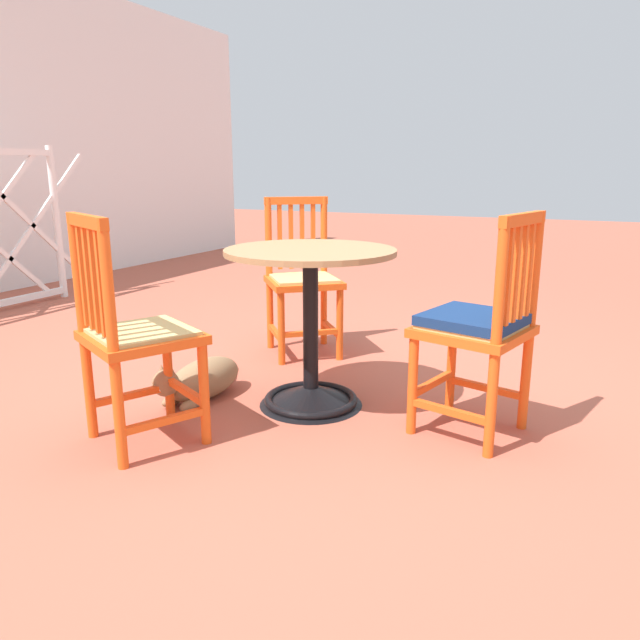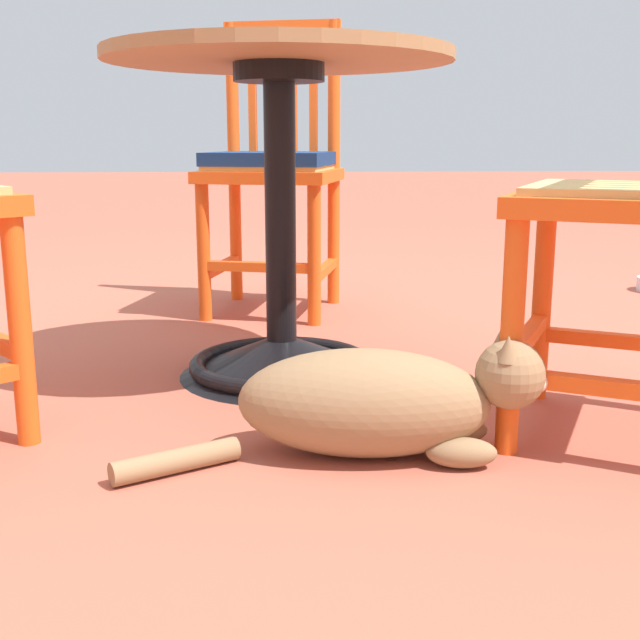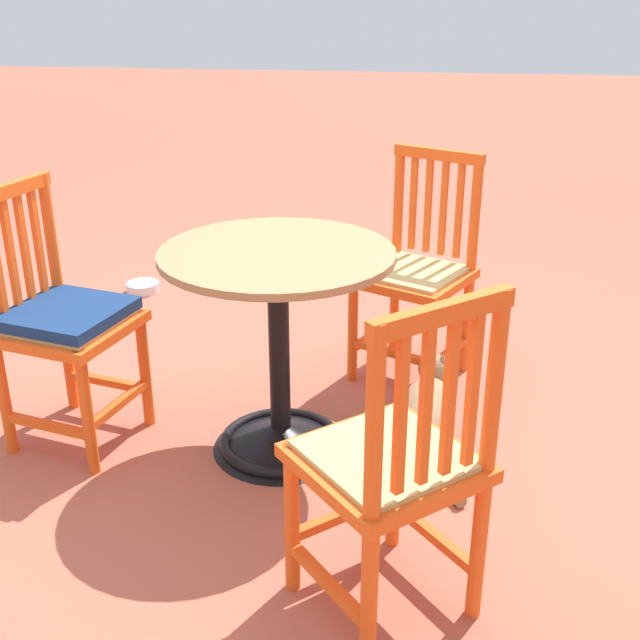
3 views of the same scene
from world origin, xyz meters
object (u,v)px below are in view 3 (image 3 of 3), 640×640
(orange_chair_at_corner, at_px, (63,322))
(pet_water_bowl, at_px, (143,287))
(orange_chair_tucked_in, at_px, (416,275))
(orange_chair_by_planter, at_px, (393,468))
(cafe_table, at_px, (280,375))
(tabby_cat, at_px, (427,408))

(orange_chair_at_corner, relative_size, pet_water_bowl, 5.36)
(orange_chair_tucked_in, distance_m, orange_chair_at_corner, 1.36)
(orange_chair_by_planter, xyz_separation_m, pet_water_bowl, (-2.11, -1.41, -0.41))
(orange_chair_at_corner, bearing_deg, orange_chair_by_planter, 58.79)
(cafe_table, relative_size, pet_water_bowl, 4.47)
(cafe_table, height_order, tabby_cat, cafe_table)
(cafe_table, distance_m, orange_chair_by_planter, 0.85)
(tabby_cat, bearing_deg, cafe_table, -70.47)
(orange_chair_by_planter, relative_size, pet_water_bowl, 5.36)
(pet_water_bowl, bearing_deg, orange_chair_tucked_in, 62.75)
(orange_chair_by_planter, relative_size, orange_chair_at_corner, 1.00)
(orange_chair_by_planter, height_order, tabby_cat, orange_chair_by_planter)
(tabby_cat, relative_size, pet_water_bowl, 4.35)
(orange_chair_by_planter, xyz_separation_m, orange_chair_at_corner, (-0.70, -1.16, 0.01))
(cafe_table, height_order, orange_chair_tucked_in, orange_chair_tucked_in)
(tabby_cat, bearing_deg, orange_chair_at_corner, -80.79)
(tabby_cat, bearing_deg, pet_water_bowl, -128.88)
(orange_chair_by_planter, height_order, orange_chair_tucked_in, same)
(cafe_table, xyz_separation_m, tabby_cat, (-0.18, 0.50, -0.19))
(cafe_table, bearing_deg, orange_chair_tucked_in, 146.16)
(tabby_cat, distance_m, pet_water_bowl, 1.93)
(pet_water_bowl, bearing_deg, orange_chair_at_corner, 10.24)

